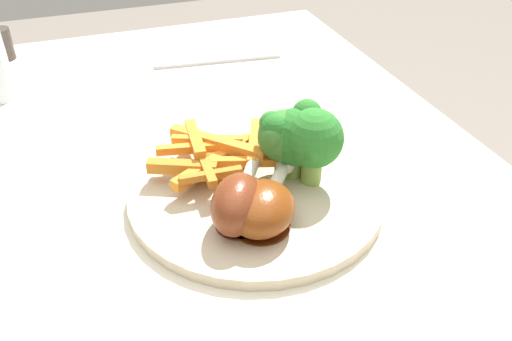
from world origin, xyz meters
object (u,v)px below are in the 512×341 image
object	(u,v)px
carrot_fries_pile	(216,157)
pepper_shaker	(2,44)
broccoli_floret_back	(293,135)
fork	(218,60)
chicken_drumstick_far	(239,201)
dinner_plate	(256,192)
chicken_drumstick_near	(263,206)
broccoli_floret_front	(282,136)
dining_table	(226,316)
broccoli_floret_middle	(311,138)

from	to	relation	value
carrot_fries_pile	pepper_shaker	world-z (taller)	pepper_shaker
broccoli_floret_back	fork	world-z (taller)	broccoli_floret_back
chicken_drumstick_far	dinner_plate	bearing A→B (deg)	144.03
chicken_drumstick_near	chicken_drumstick_far	xyz separation A→B (m)	(-0.01, -0.02, 0.00)
chicken_drumstick_far	broccoli_floret_front	bearing A→B (deg)	132.05
chicken_drumstick_far	fork	xyz separation A→B (m)	(-0.37, 0.09, -0.03)
dining_table	broccoli_floret_middle	bearing A→B (deg)	102.52
chicken_drumstick_near	pepper_shaker	world-z (taller)	chicken_drumstick_near
broccoli_floret_front	pepper_shaker	xyz separation A→B (m)	(-0.44, -0.27, -0.03)
dinner_plate	broccoli_floret_front	size ratio (longest dim) A/B	3.53
broccoli_floret_front	broccoli_floret_middle	xyz separation A→B (m)	(0.02, 0.02, 0.00)
dining_table	dinner_plate	bearing A→B (deg)	122.11
carrot_fries_pile	pepper_shaker	bearing A→B (deg)	-152.29
dining_table	chicken_drumstick_far	world-z (taller)	chicken_drumstick_far
broccoli_floret_middle	broccoli_floret_back	xyz separation A→B (m)	(-0.01, -0.01, -0.00)
chicken_drumstick_far	pepper_shaker	xyz separation A→B (m)	(-0.49, -0.21, -0.01)
broccoli_floret_back	chicken_drumstick_near	size ratio (longest dim) A/B	0.64
broccoli_floret_front	chicken_drumstick_far	world-z (taller)	broccoli_floret_front
broccoli_floret_front	broccoli_floret_back	bearing A→B (deg)	63.09
broccoli_floret_front	broccoli_floret_middle	world-z (taller)	broccoli_floret_middle
broccoli_floret_middle	fork	size ratio (longest dim) A/B	0.42
broccoli_floret_front	chicken_drumstick_near	size ratio (longest dim) A/B	0.63
broccoli_floret_front	dinner_plate	bearing A→B (deg)	-66.67
broccoli_floret_front	broccoli_floret_middle	bearing A→B (deg)	48.48
broccoli_floret_middle	chicken_drumstick_far	world-z (taller)	broccoli_floret_middle
broccoli_floret_back	chicken_drumstick_near	xyz separation A→B (m)	(0.06, -0.05, -0.03)
broccoli_floret_back	chicken_drumstick_near	world-z (taller)	broccoli_floret_back
broccoli_floret_front	pepper_shaker	size ratio (longest dim) A/B	1.52
dining_table	fork	xyz separation A→B (m)	(-0.36, 0.10, 0.13)
chicken_drumstick_near	fork	size ratio (longest dim) A/B	0.60
broccoli_floret_middle	fork	world-z (taller)	broccoli_floret_middle
chicken_drumstick_near	pepper_shaker	distance (m)	0.55
carrot_fries_pile	chicken_drumstick_near	world-z (taller)	chicken_drumstick_near
dinner_plate	carrot_fries_pile	xyz separation A→B (m)	(-0.04, -0.03, 0.02)
dinner_plate	chicken_drumstick_near	world-z (taller)	chicken_drumstick_near
pepper_shaker	dining_table	bearing A→B (deg)	22.64
broccoli_floret_middle	broccoli_floret_back	distance (m)	0.02
fork	pepper_shaker	distance (m)	0.32
broccoli_floret_back	fork	xyz separation A→B (m)	(-0.32, 0.02, -0.06)
dinner_plate	broccoli_floret_front	xyz separation A→B (m)	(-0.01, 0.03, 0.05)
broccoli_floret_back	chicken_drumstick_far	distance (m)	0.09
chicken_drumstick_far	carrot_fries_pile	bearing A→B (deg)	177.73
fork	chicken_drumstick_far	bearing A→B (deg)	-97.10
broccoli_floret_front	chicken_drumstick_near	xyz separation A→B (m)	(0.07, -0.04, -0.02)
broccoli_floret_front	broccoli_floret_back	distance (m)	0.01
carrot_fries_pile	chicken_drumstick_near	size ratio (longest dim) A/B	1.33
dinner_plate	broccoli_floret_middle	size ratio (longest dim) A/B	3.18
broccoli_floret_middle	broccoli_floret_front	bearing A→B (deg)	-131.52
dining_table	broccoli_floret_middle	world-z (taller)	broccoli_floret_middle
chicken_drumstick_near	pepper_shaker	size ratio (longest dim) A/B	2.42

